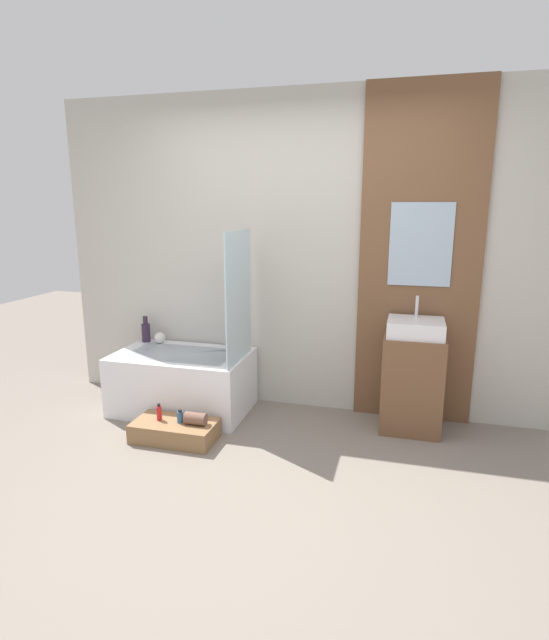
{
  "coord_description": "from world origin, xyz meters",
  "views": [
    {
      "loc": [
        0.88,
        -2.46,
        1.71
      ],
      "look_at": [
        0.02,
        0.71,
        0.95
      ],
      "focal_mm": 28.0,
      "sensor_mm": 36.0,
      "label": 1
    }
  ],
  "objects_px": {
    "bottle_soap_secondary": "(180,417)",
    "bottle_soap_primary": "(159,413)",
    "sink": "(416,328)",
    "vase_round_light": "(160,338)",
    "wooden_step_bench": "(175,431)",
    "bathtub": "(183,381)",
    "vase_tall_dark": "(146,331)"
  },
  "relations": [
    {
      "from": "bottle_soap_secondary",
      "to": "bottle_soap_primary",
      "type": "bearing_deg",
      "value": -180.0
    },
    {
      "from": "sink",
      "to": "vase_round_light",
      "type": "height_order",
      "value": "sink"
    },
    {
      "from": "vase_round_light",
      "to": "bottle_soap_secondary",
      "type": "relative_size",
      "value": 0.97
    },
    {
      "from": "sink",
      "to": "bottle_soap_primary",
      "type": "relative_size",
      "value": 3.18
    },
    {
      "from": "bottle_soap_primary",
      "to": "bottle_soap_secondary",
      "type": "relative_size",
      "value": 1.28
    },
    {
      "from": "bottle_soap_primary",
      "to": "wooden_step_bench",
      "type": "bearing_deg",
      "value": 0.0
    },
    {
      "from": "sink",
      "to": "bathtub",
      "type": "bearing_deg",
      "value": -176.19
    },
    {
      "from": "wooden_step_bench",
      "to": "vase_tall_dark",
      "type": "relative_size",
      "value": 2.64
    },
    {
      "from": "bathtub",
      "to": "vase_tall_dark",
      "type": "bearing_deg",
      "value": 151.19
    },
    {
      "from": "wooden_step_bench",
      "to": "sink",
      "type": "distance_m",
      "value": 1.95
    },
    {
      "from": "sink",
      "to": "bottle_soap_primary",
      "type": "distance_m",
      "value": 2.02
    },
    {
      "from": "sink",
      "to": "vase_round_light",
      "type": "relative_size",
      "value": 4.2
    },
    {
      "from": "vase_tall_dark",
      "to": "bathtub",
      "type": "bearing_deg",
      "value": -28.81
    },
    {
      "from": "vase_tall_dark",
      "to": "vase_round_light",
      "type": "distance_m",
      "value": 0.15
    },
    {
      "from": "vase_tall_dark",
      "to": "sink",
      "type": "bearing_deg",
      "value": -3.26
    },
    {
      "from": "wooden_step_bench",
      "to": "sink",
      "type": "relative_size",
      "value": 1.49
    },
    {
      "from": "bathtub",
      "to": "wooden_step_bench",
      "type": "height_order",
      "value": "bathtub"
    },
    {
      "from": "vase_tall_dark",
      "to": "bottle_soap_secondary",
      "type": "relative_size",
      "value": 2.31
    },
    {
      "from": "bathtub",
      "to": "vase_round_light",
      "type": "distance_m",
      "value": 0.51
    },
    {
      "from": "vase_tall_dark",
      "to": "bottle_soap_primary",
      "type": "bearing_deg",
      "value": -56.29
    },
    {
      "from": "bottle_soap_primary",
      "to": "bathtub",
      "type": "bearing_deg",
      "value": 96.51
    },
    {
      "from": "bathtub",
      "to": "sink",
      "type": "relative_size",
      "value": 2.7
    },
    {
      "from": "bathtub",
      "to": "vase_round_light",
      "type": "xyz_separation_m",
      "value": [
        -0.33,
        0.25,
        0.3
      ]
    },
    {
      "from": "wooden_step_bench",
      "to": "vase_tall_dark",
      "type": "height_order",
      "value": "vase_tall_dark"
    },
    {
      "from": "sink",
      "to": "vase_tall_dark",
      "type": "bearing_deg",
      "value": 176.74
    },
    {
      "from": "wooden_step_bench",
      "to": "bottle_soap_secondary",
      "type": "distance_m",
      "value": 0.13
    },
    {
      "from": "wooden_step_bench",
      "to": "vase_round_light",
      "type": "distance_m",
      "value": 1.05
    },
    {
      "from": "bottle_soap_primary",
      "to": "sink",
      "type": "bearing_deg",
      "value": 20.09
    },
    {
      "from": "wooden_step_bench",
      "to": "vase_tall_dark",
      "type": "distance_m",
      "value": 1.15
    },
    {
      "from": "vase_round_light",
      "to": "bottle_soap_primary",
      "type": "xyz_separation_m",
      "value": [
        0.39,
        -0.78,
        -0.35
      ]
    },
    {
      "from": "vase_tall_dark",
      "to": "bottle_soap_secondary",
      "type": "xyz_separation_m",
      "value": [
        0.7,
        -0.79,
        -0.41
      ]
    },
    {
      "from": "vase_round_light",
      "to": "bottle_soap_primary",
      "type": "height_order",
      "value": "vase_round_light"
    }
  ]
}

